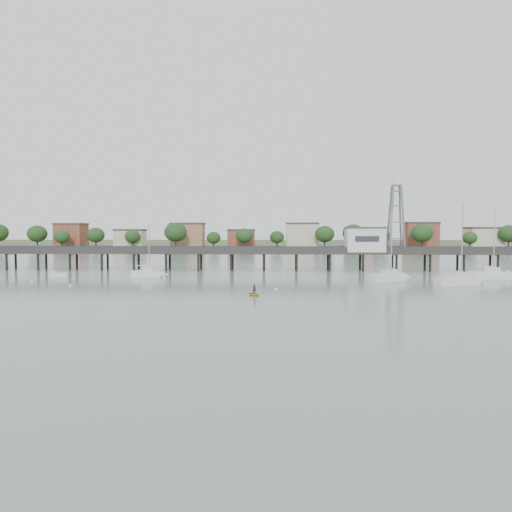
{
  "coord_description": "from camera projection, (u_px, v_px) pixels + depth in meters",
  "views": [
    {
      "loc": [
        6.09,
        -47.04,
        8.67
      ],
      "look_at": [
        2.48,
        42.0,
        4.0
      ],
      "focal_mm": 35.0,
      "sensor_mm": 36.0,
      "label": 1
    }
  ],
  "objects": [
    {
      "name": "pier",
      "position": [
        248.0,
        253.0,
        107.31
      ],
      "size": [
        150.0,
        5.0,
        5.5
      ],
      "color": "#2D2823",
      "rests_on": "ground"
    },
    {
      "name": "yellow_dinghy",
      "position": [
        254.0,
        295.0,
        65.95
      ],
      "size": [
        1.92,
        1.12,
        2.59
      ],
      "primitive_type": "imported",
      "rotation": [
        0.0,
        0.0,
        0.34
      ],
      "color": "yellow",
      "rests_on": "ground"
    },
    {
      "name": "sailboat_b",
      "position": [
        152.0,
        274.0,
        90.93
      ],
      "size": [
        6.19,
        2.6,
        10.14
      ],
      "rotation": [
        0.0,
        0.0,
        0.15
      ],
      "color": "silver",
      "rests_on": "ground"
    },
    {
      "name": "ground_plane",
      "position": [
        212.0,
        321.0,
        47.64
      ],
      "size": [
        500.0,
        500.0,
        0.0
      ],
      "primitive_type": "plane",
      "color": "slate",
      "rests_on": "ground"
    },
    {
      "name": "mooring_buoys",
      "position": [
        243.0,
        284.0,
        78.81
      ],
      "size": [
        74.21,
        20.54,
        0.39
      ],
      "color": "beige",
      "rests_on": "ground"
    },
    {
      "name": "sailboat_c",
      "position": [
        395.0,
        277.0,
        84.48
      ],
      "size": [
        7.66,
        4.85,
        12.31
      ],
      "rotation": [
        0.0,
        0.0,
        0.4
      ],
      "color": "silver",
      "rests_on": "ground"
    },
    {
      "name": "pier_building",
      "position": [
        365.0,
        239.0,
        106.15
      ],
      "size": [
        8.4,
        5.4,
        5.3
      ],
      "color": "silver",
      "rests_on": "ground"
    },
    {
      "name": "sailboat_e",
      "position": [
        498.0,
        275.0,
        88.48
      ],
      "size": [
        8.45,
        3.24,
        13.62
      ],
      "rotation": [
        0.0,
        0.0,
        -0.1
      ],
      "color": "silver",
      "rests_on": "ground"
    },
    {
      "name": "far_shore",
      "position": [
        266.0,
        243.0,
        286.63
      ],
      "size": [
        500.0,
        170.0,
        10.4
      ],
      "color": "#475133",
      "rests_on": "ground"
    },
    {
      "name": "white_tender",
      "position": [
        58.0,
        275.0,
        91.73
      ],
      "size": [
        3.4,
        2.23,
        1.22
      ],
      "rotation": [
        0.0,
        0.0,
        0.32
      ],
      "color": "silver",
      "rests_on": "ground"
    },
    {
      "name": "dinghy_occupant",
      "position": [
        254.0,
        295.0,
        65.95
      ],
      "size": [
        0.82,
        1.32,
        0.3
      ],
      "primitive_type": "imported",
      "rotation": [
        0.0,
        0.0,
        3.46
      ],
      "color": "black",
      "rests_on": "ground"
    },
    {
      "name": "sailboat_d",
      "position": [
        466.0,
        281.0,
        78.9
      ],
      "size": [
        8.54,
        5.13,
        13.59
      ],
      "rotation": [
        0.0,
        0.0,
        0.36
      ],
      "color": "silver",
      "rests_on": "ground"
    },
    {
      "name": "lattice_tower",
      "position": [
        396.0,
        218.0,
        105.66
      ],
      "size": [
        3.2,
        3.2,
        15.5
      ],
      "color": "slate",
      "rests_on": "ground"
    }
  ]
}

